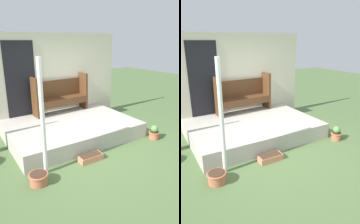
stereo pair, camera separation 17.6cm
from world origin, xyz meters
TOP-DOWN VIEW (x-y plane):
  - ground_plane at (0.00, 0.00)m, footprint 24.00×24.00m
  - porch_slab at (-0.00, 1.13)m, footprint 3.18×2.27m
  - house_wall at (-0.04, 2.30)m, footprint 4.38×0.08m
  - support_post at (-1.21, -0.12)m, footprint 0.08×0.08m
  - bench at (0.15, 2.03)m, footprint 1.64×0.49m
  - flower_pot_left at (-1.45, -0.37)m, footprint 0.35×0.35m
  - flower_pot_middle at (1.68, -0.18)m, footprint 0.28×0.28m
  - planter_box_rect at (-0.26, -0.20)m, footprint 0.52×0.22m

SIDE VIEW (x-z plane):
  - ground_plane at x=0.00m, z-range 0.00..0.00m
  - planter_box_rect at x=-0.26m, z-range 0.00..0.13m
  - flower_pot_left at x=-1.45m, z-range 0.01..0.22m
  - flower_pot_middle at x=1.68m, z-range -0.02..0.34m
  - porch_slab at x=0.00m, z-range 0.00..0.39m
  - bench at x=0.15m, z-range 0.38..1.47m
  - support_post at x=-1.21m, z-range 0.00..2.14m
  - house_wall at x=-0.04m, z-range 0.00..2.60m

